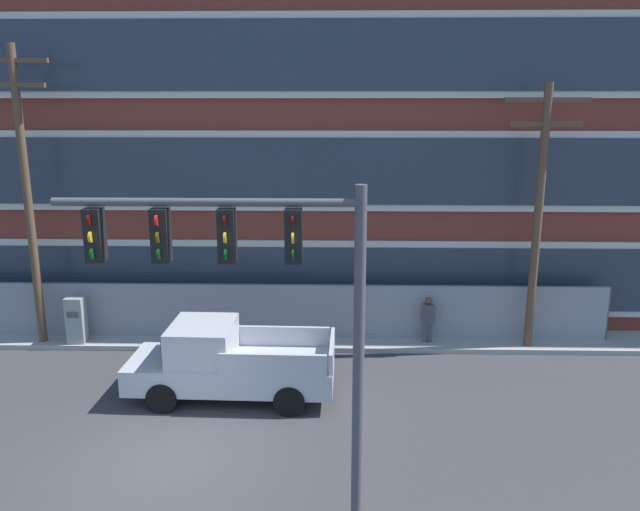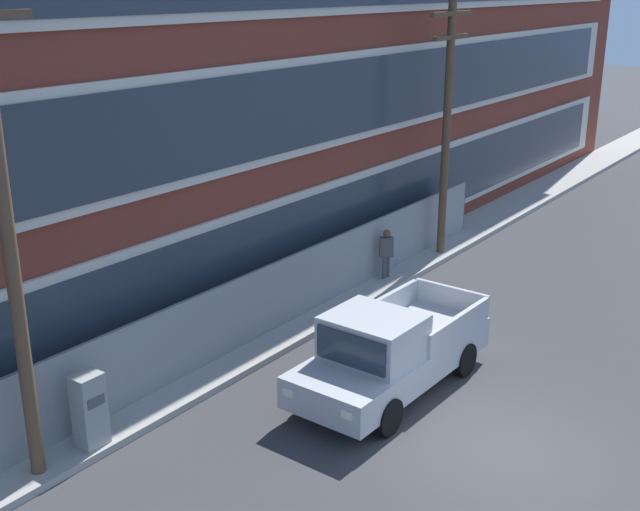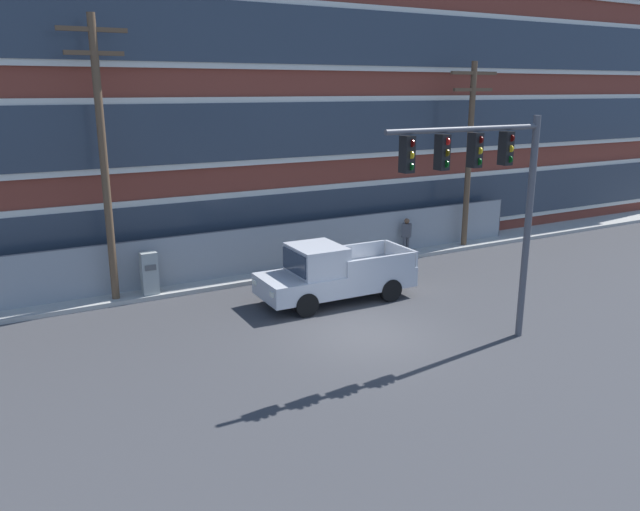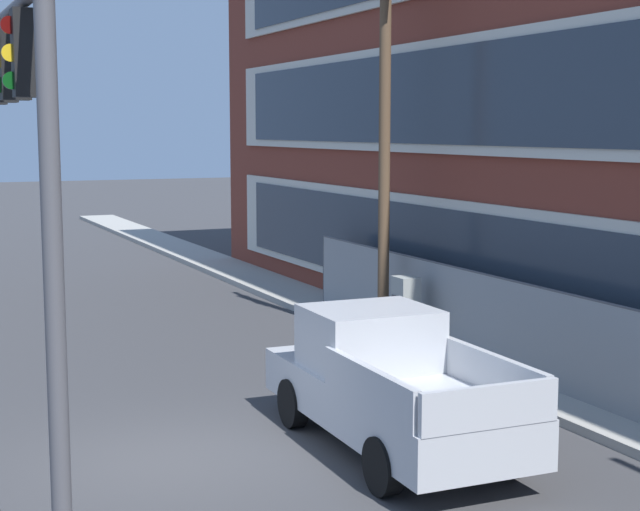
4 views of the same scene
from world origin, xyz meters
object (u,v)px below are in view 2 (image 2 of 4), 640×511
Objects in this scene: utility_pole_near_corner at (5,211)px; utility_pole_midblock at (447,118)px; pickup_truck_silver at (389,353)px; electrical_cabinet at (90,414)px; pedestrian_near_cabinet at (386,252)px.

utility_pole_near_corner is 15.77m from utility_pole_midblock.
utility_pole_midblock is (15.76, 0.02, -0.52)m from utility_pole_near_corner.
utility_pole_near_corner reaches higher than pickup_truck_silver.
utility_pole_near_corner reaches higher than electrical_cabinet.
utility_pole_midblock is at bearing 21.04° from pickup_truck_silver.
electrical_cabinet is 0.99× the size of pedestrian_near_cabinet.
pickup_truck_silver reaches higher than pedestrian_near_cabinet.
pedestrian_near_cabinet is at bearing 31.93° from pickup_truck_silver.
pedestrian_near_cabinet is (12.57, 0.20, -4.18)m from utility_pole_near_corner.
utility_pole_near_corner is 5.59× the size of pedestrian_near_cabinet.
utility_pole_near_corner is 13.24m from pedestrian_near_cabinet.
pickup_truck_silver is at bearing -31.87° from electrical_cabinet.
utility_pole_midblock reaches higher than electrical_cabinet.
pickup_truck_silver is 10.42m from utility_pole_midblock.
utility_pole_midblock reaches higher than pickup_truck_silver.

